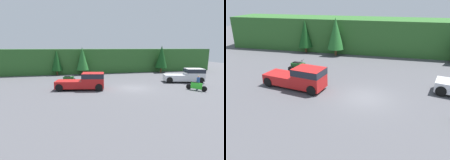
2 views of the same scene
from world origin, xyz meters
The scene contains 6 objects.
ground_plane centered at (0.00, 0.00, 0.00)m, with size 80.00×80.00×0.00m, color #4C4C51.
hillside_backdrop centered at (0.00, 16.00, 2.32)m, with size 44.00×6.00×4.64m.
tree_left centered at (-10.03, 12.77, 2.65)m, with size 1.99×1.99×4.51m.
tree_mid_left centered at (-5.49, 12.19, 2.96)m, with size 2.22×2.22×5.04m.
pickup_truck_red centered at (-5.79, 0.63, 1.04)m, with size 5.94×2.99×1.99m.
quad_atv centered at (-7.87, 4.90, 0.50)m, with size 2.04×1.41×1.29m.
Camera 2 is at (1.61, -16.02, 7.90)m, focal length 35.00 mm.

